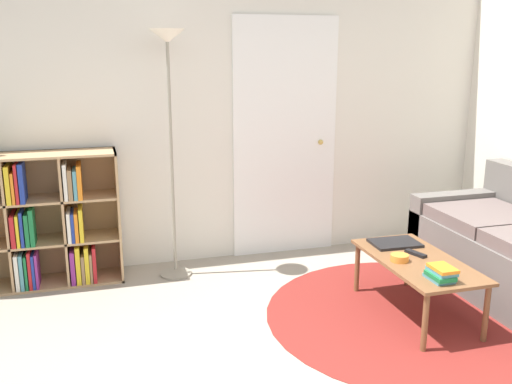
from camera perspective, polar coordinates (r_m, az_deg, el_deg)
name	(u,v)px	position (r m, az deg, el deg)	size (l,w,h in m)	color
wall_back	(221,106)	(4.70, -3.57, 8.54)	(7.74, 0.11, 2.60)	silver
rug	(412,315)	(4.06, 15.29, -11.81)	(1.96, 1.96, 0.01)	maroon
bookshelf	(33,223)	(4.56, -21.41, -2.89)	(1.20, 0.34, 1.01)	tan
floor_lamp	(169,78)	(4.29, -8.73, 11.18)	(0.26, 0.26, 1.88)	gray
coffee_table	(417,265)	(3.95, 15.82, -7.04)	(0.50, 0.98, 0.39)	brown
laptop	(395,243)	(4.18, 13.72, -4.98)	(0.34, 0.25, 0.02)	black
bowl	(399,258)	(3.87, 14.15, -6.40)	(0.12, 0.12, 0.04)	orange
book_stack_on_table	(441,273)	(3.62, 18.02, -7.73)	(0.14, 0.19, 0.09)	teal
remote	(416,254)	(4.01, 15.68, -5.94)	(0.09, 0.17, 0.02)	black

